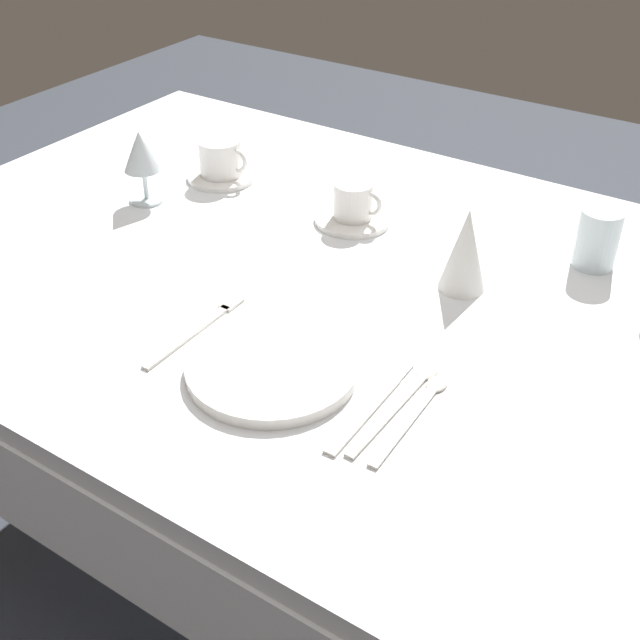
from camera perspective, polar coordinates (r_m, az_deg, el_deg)
The scene contains 14 objects.
ground_plane at distance 1.83m, azimuth 2.61°, elevation -17.55°, with size 6.00×6.00×0.00m, color #383D47.
dining_table at distance 1.37m, azimuth 3.32°, elevation -0.55°, with size 1.80×1.11×0.74m.
dinner_plate at distance 1.14m, azimuth -3.33°, elevation -3.34°, with size 0.25×0.25×0.02m, color white.
fork_outer at distance 1.24m, azimuth -8.53°, elevation -0.54°, with size 0.02×0.22×0.00m.
dinner_knife at distance 1.08m, azimuth 3.52°, elevation -6.22°, with size 0.02×0.22×0.00m.
spoon_soup at distance 1.10m, azimuth 5.97°, elevation -5.41°, with size 0.03×0.23×0.01m.
spoon_dessert at distance 1.09m, azimuth 6.97°, elevation -6.15°, with size 0.03×0.21×0.01m.
saucer_left at distance 1.70m, azimuth -6.96°, elevation 10.05°, with size 0.14×0.14×0.01m, color white.
coffee_cup_left at distance 1.68m, azimuth -7.01°, elevation 11.33°, with size 0.11×0.09×0.07m.
saucer_right at distance 1.52m, azimuth 2.33°, elevation 7.14°, with size 0.14×0.14×0.01m, color white.
coffee_cup_right at distance 1.50m, azimuth 2.43°, elevation 8.45°, with size 0.10×0.07×0.07m.
wine_glass_centre at distance 1.59m, azimuth -12.52°, elevation 11.37°, with size 0.07×0.07×0.14m.
drink_tumbler at distance 1.44m, azimuth 19.02°, elevation 5.48°, with size 0.07×0.07×0.10m.
napkin_folded at distance 1.31m, azimuth 10.24°, elevation 4.93°, with size 0.08×0.08×0.14m, color white.
Camera 1 is at (0.55, -0.98, 1.45)m, focal length 45.29 mm.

